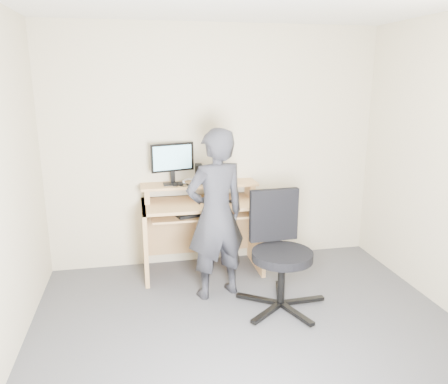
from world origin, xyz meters
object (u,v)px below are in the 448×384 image
object	(u,v)px
desk	(201,219)
monitor	(173,160)
office_chair	(279,247)
person	(216,215)

from	to	relation	value
desk	monitor	size ratio (longest dim) A/B	2.73
desk	monitor	xyz separation A→B (m)	(-0.27, 0.07, 0.62)
office_chair	person	world-z (taller)	person
desk	person	world-z (taller)	person
desk	person	size ratio (longest dim) A/B	0.77
monitor	office_chair	distance (m)	1.41
monitor	office_chair	size ratio (longest dim) A/B	0.44
desk	monitor	world-z (taller)	monitor
desk	person	xyz separation A→B (m)	(0.05, -0.61, 0.23)
desk	person	distance (m)	0.66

